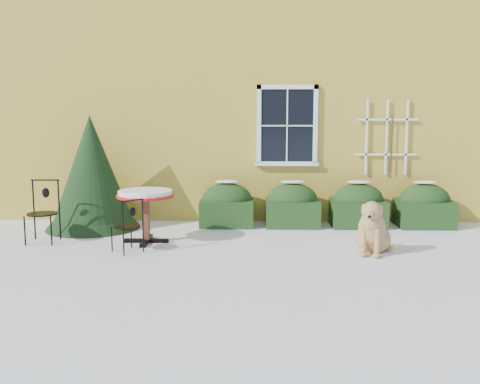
{
  "coord_description": "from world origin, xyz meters",
  "views": [
    {
      "loc": [
        0.23,
        -7.93,
        2.19
      ],
      "look_at": [
        0.0,
        1.0,
        0.9
      ],
      "focal_mm": 40.0,
      "sensor_mm": 36.0,
      "label": 1
    }
  ],
  "objects_px": {
    "evergreen_shrub": "(92,183)",
    "dog": "(372,231)",
    "bistro_table": "(145,199)",
    "patio_chair_near": "(128,225)",
    "patio_chair_far": "(43,211)"
  },
  "relations": [
    {
      "from": "bistro_table",
      "to": "patio_chair_near",
      "type": "bearing_deg",
      "value": -103.37
    },
    {
      "from": "evergreen_shrub",
      "to": "dog",
      "type": "distance_m",
      "value": 5.35
    },
    {
      "from": "dog",
      "to": "patio_chair_far",
      "type": "bearing_deg",
      "value": -167.35
    },
    {
      "from": "bistro_table",
      "to": "patio_chair_near",
      "type": "relative_size",
      "value": 1.13
    },
    {
      "from": "bistro_table",
      "to": "patio_chair_near",
      "type": "distance_m",
      "value": 0.74
    },
    {
      "from": "evergreen_shrub",
      "to": "bistro_table",
      "type": "distance_m",
      "value": 1.73
    },
    {
      "from": "patio_chair_near",
      "to": "patio_chair_far",
      "type": "bearing_deg",
      "value": -66.81
    },
    {
      "from": "bistro_table",
      "to": "patio_chair_near",
      "type": "xyz_separation_m",
      "value": [
        -0.15,
        -0.65,
        -0.33
      ]
    },
    {
      "from": "bistro_table",
      "to": "patio_chair_near",
      "type": "height_order",
      "value": "bistro_table"
    },
    {
      "from": "patio_chair_near",
      "to": "dog",
      "type": "relative_size",
      "value": 0.91
    },
    {
      "from": "patio_chair_far",
      "to": "dog",
      "type": "height_order",
      "value": "patio_chair_far"
    },
    {
      "from": "bistro_table",
      "to": "dog",
      "type": "xyz_separation_m",
      "value": [
        3.75,
        -0.63,
        -0.4
      ]
    },
    {
      "from": "evergreen_shrub",
      "to": "patio_chair_far",
      "type": "distance_m",
      "value": 1.3
    },
    {
      "from": "patio_chair_far",
      "to": "dog",
      "type": "distance_m",
      "value": 5.58
    },
    {
      "from": "evergreen_shrub",
      "to": "patio_chair_near",
      "type": "height_order",
      "value": "evergreen_shrub"
    }
  ]
}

